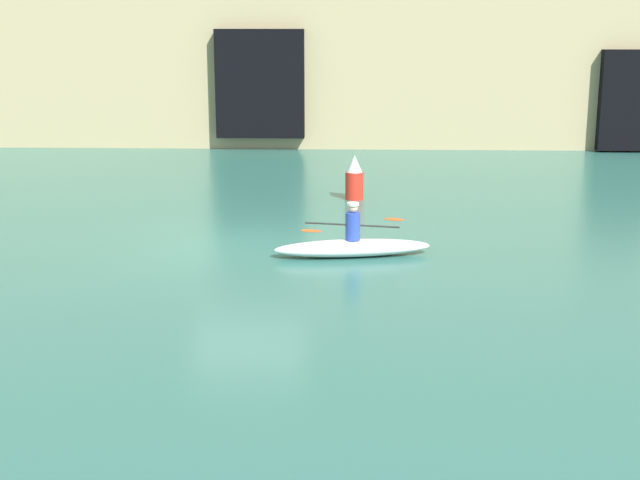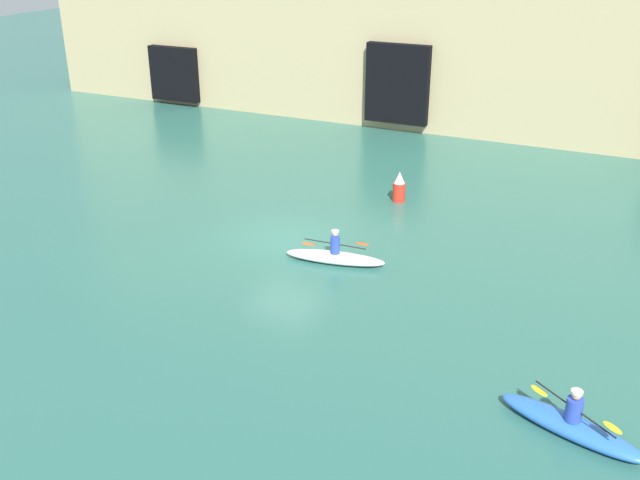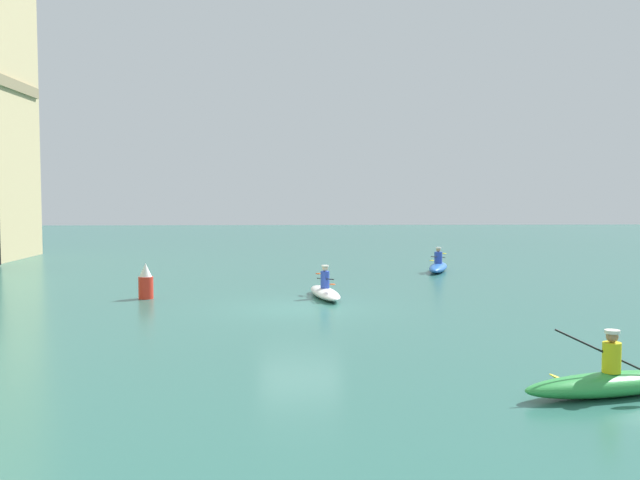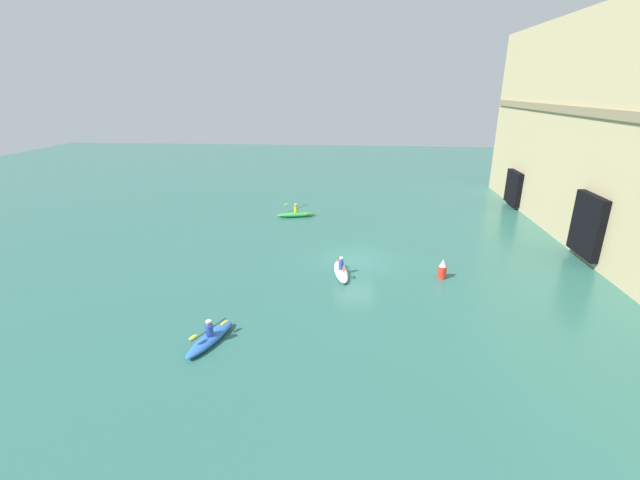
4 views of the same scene
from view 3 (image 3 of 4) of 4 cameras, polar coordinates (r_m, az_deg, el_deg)
ground_plane at (r=22.32m, az=-1.59°, el=-5.50°), size 120.00×120.00×0.00m
kayak_white at (r=24.56m, az=0.40°, el=-4.15°), size 3.36×1.30×1.13m
kayak_green at (r=13.83m, az=22.25°, el=-10.47°), size 1.54×3.51×1.25m
kayak_blue at (r=33.20m, az=9.44°, el=-2.10°), size 3.34×1.69×1.13m
marker_buoy at (r=25.02m, az=-13.77°, el=-3.30°), size 0.50×0.50×1.22m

